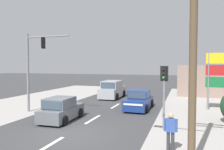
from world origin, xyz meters
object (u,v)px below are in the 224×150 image
object	(u,v)px
shopping_plaza_sign	(220,73)
hatchback_receding_far	(61,110)
suv_oncoming_mid	(112,90)
utility_pole_foreground_right	(189,24)
pedestal_signal_right_kerb	(164,87)
sedan_kerbside_parked	(139,100)
pedestrian_at_kerb	(171,130)
traffic_signal_mast	(34,62)

from	to	relation	value
shopping_plaza_sign	hatchback_receding_far	world-z (taller)	shopping_plaza_sign
suv_oncoming_mid	hatchback_receding_far	world-z (taller)	suv_oncoming_mid
utility_pole_foreground_right	pedestal_signal_right_kerb	bearing A→B (deg)	104.84
sedan_kerbside_parked	suv_oncoming_mid	xyz separation A→B (m)	(-3.98, 5.07, 0.18)
pedestal_signal_right_kerb	suv_oncoming_mid	distance (m)	12.29
shopping_plaza_sign	pedestrian_at_kerb	bearing A→B (deg)	-108.18
sedan_kerbside_parked	pedestrian_at_kerb	bearing A→B (deg)	-70.46
utility_pole_foreground_right	pedestal_signal_right_kerb	distance (m)	5.25
suv_oncoming_mid	hatchback_receding_far	bearing A→B (deg)	-90.54
sedan_kerbside_parked	pedestal_signal_right_kerb	bearing A→B (deg)	-65.40
pedestrian_at_kerb	utility_pole_foreground_right	bearing A→B (deg)	-65.16
pedestal_signal_right_kerb	suv_oncoming_mid	xyz separation A→B (m)	(-6.41, 10.38, -1.53)
pedestrian_at_kerb	traffic_signal_mast	bearing A→B (deg)	155.89
traffic_signal_mast	hatchback_receding_far	world-z (taller)	traffic_signal_mast
utility_pole_foreground_right	sedan_kerbside_parked	size ratio (longest dim) A/B	2.16
suv_oncoming_mid	sedan_kerbside_parked	bearing A→B (deg)	-51.86
sedan_kerbside_parked	shopping_plaza_sign	bearing A→B (deg)	12.75
traffic_signal_mast	sedan_kerbside_parked	distance (m)	8.85
sedan_kerbside_parked	hatchback_receding_far	bearing A→B (deg)	-127.62
shopping_plaza_sign	sedan_kerbside_parked	distance (m)	6.73
traffic_signal_mast	pedestal_signal_right_kerb	world-z (taller)	traffic_signal_mast
utility_pole_foreground_right	sedan_kerbside_parked	bearing A→B (deg)	110.31
utility_pole_foreground_right	suv_oncoming_mid	size ratio (longest dim) A/B	2.03
hatchback_receding_far	sedan_kerbside_parked	bearing A→B (deg)	52.38
shopping_plaza_sign	traffic_signal_mast	bearing A→B (deg)	-159.26
suv_oncoming_mid	pedestrian_at_kerb	bearing A→B (deg)	-62.66
traffic_signal_mast	pedestal_signal_right_kerb	xyz separation A→B (m)	(9.82, -1.57, -1.42)
traffic_signal_mast	hatchback_receding_far	distance (m)	4.81
suv_oncoming_mid	utility_pole_foreground_right	bearing A→B (deg)	-62.88
pedestal_signal_right_kerb	pedestrian_at_kerb	world-z (taller)	pedestal_signal_right_kerb
pedestal_signal_right_kerb	pedestrian_at_kerb	distance (m)	3.45
sedan_kerbside_parked	suv_oncoming_mid	bearing A→B (deg)	128.14
traffic_signal_mast	suv_oncoming_mid	distance (m)	9.89
shopping_plaza_sign	sedan_kerbside_parked	size ratio (longest dim) A/B	1.08
sedan_kerbside_parked	utility_pole_foreground_right	bearing A→B (deg)	-69.69
pedestal_signal_right_kerb	hatchback_receding_far	world-z (taller)	pedestal_signal_right_kerb
shopping_plaza_sign	pedestrian_at_kerb	distance (m)	10.49
pedestal_signal_right_kerb	pedestrian_at_kerb	xyz separation A→B (m)	(0.54, -3.07, -1.49)
utility_pole_foreground_right	pedestrian_at_kerb	xyz separation A→B (m)	(-0.63, 1.37, -4.05)
sedan_kerbside_parked	suv_oncoming_mid	world-z (taller)	suv_oncoming_mid
sedan_kerbside_parked	pedestrian_at_kerb	world-z (taller)	pedestrian_at_kerb
traffic_signal_mast	suv_oncoming_mid	size ratio (longest dim) A/B	1.32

